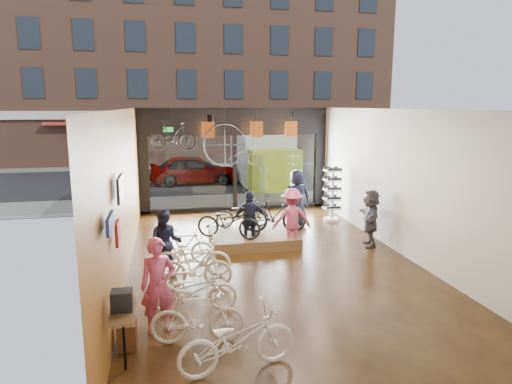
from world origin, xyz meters
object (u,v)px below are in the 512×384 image
object	(u,v)px
customer_3	(292,218)
hung_bike	(172,136)
floor_bike_5	(183,247)
penny_farthing	(234,146)
display_platform	(253,238)
display_bike_right	(242,214)
floor_bike_2	(195,290)
customer_2	(250,220)
display_bike_left	(229,222)
box_truck	(265,157)
floor_bike_3	(195,267)
customer_5	(370,218)
customer_0	(158,286)
customer_1	(166,243)
display_bike_mid	(275,214)
customer_4	(297,197)
floor_bike_0	(237,340)
street_car	(193,169)
floor_bike_4	(193,257)
sunglasses_rack	(332,194)

from	to	relation	value
customer_3	hung_bike	xyz separation A→B (m)	(-3.10, 3.20, 2.09)
floor_bike_5	penny_farthing	bearing A→B (deg)	-15.73
display_platform	display_bike_right	size ratio (longest dim) A/B	1.52
floor_bike_2	display_bike_right	world-z (taller)	display_bike_right
customer_2	customer_3	world-z (taller)	customer_3
display_platform	penny_farthing	distance (m)	4.02
customer_2	customer_3	xyz separation A→B (m)	(1.14, -0.18, 0.03)
floor_bike_5	display_bike_right	bearing A→B (deg)	-34.09
display_bike_left	floor_bike_5	bearing A→B (deg)	153.92
customer_3	penny_farthing	size ratio (longest dim) A/B	0.89
box_truck	floor_bike_3	size ratio (longest dim) A/B	4.44
floor_bike_5	customer_3	world-z (taller)	customer_3
customer_3	hung_bike	bearing A→B (deg)	-43.63
display_bike_left	hung_bike	xyz separation A→B (m)	(-1.37, 2.98, 2.15)
display_platform	floor_bike_5	bearing A→B (deg)	-146.02
customer_5	penny_farthing	xyz separation A→B (m)	(-3.20, 4.12, 1.70)
display_bike_left	customer_0	size ratio (longest dim) A/B	1.07
customer_1	customer_5	bearing A→B (deg)	20.66
floor_bike_2	customer_0	bearing A→B (deg)	139.93
display_bike_mid	floor_bike_5	bearing A→B (deg)	125.40
floor_bike_3	box_truck	bearing A→B (deg)	-9.55
display_bike_mid	hung_bike	size ratio (longest dim) A/B	1.14
display_bike_mid	customer_1	xyz separation A→B (m)	(-3.08, -2.05, -0.06)
display_bike_mid	customer_4	size ratio (longest dim) A/B	0.98
floor_bike_2	customer_5	size ratio (longest dim) A/B	1.01
floor_bike_2	customer_1	world-z (taller)	customer_1
floor_bike_3	display_platform	xyz separation A→B (m)	(1.85, 2.92, -0.33)
floor_bike_0	display_bike_right	xyz separation A→B (m)	(1.27, 6.88, 0.23)
floor_bike_2	box_truck	bearing A→B (deg)	-13.75
floor_bike_0	customer_0	distance (m)	1.88
street_car	penny_farthing	size ratio (longest dim) A/B	2.31
floor_bike_4	sunglasses_rack	world-z (taller)	sunglasses_rack
floor_bike_0	floor_bike_2	bearing A→B (deg)	1.61
floor_bike_3	floor_bike_5	xyz separation A→B (m)	(-0.18, 1.55, -0.03)
street_car	customer_0	bearing A→B (deg)	173.96
sunglasses_rack	penny_farthing	size ratio (longest dim) A/B	1.00
customer_4	floor_bike_0	bearing A→B (deg)	66.21
floor_bike_4	display_bike_mid	bearing A→B (deg)	-38.44
floor_bike_5	customer_4	world-z (taller)	customer_4
sunglasses_rack	customer_5	bearing A→B (deg)	-105.51
floor_bike_3	display_platform	size ratio (longest dim) A/B	0.67
customer_2	customer_5	size ratio (longest dim) A/B	1.00
customer_0	penny_farthing	xyz separation A→B (m)	(2.56, 8.00, 1.66)
box_truck	customer_0	size ratio (longest dim) A/B	4.24
customer_3	sunglasses_rack	world-z (taller)	sunglasses_rack
floor_bike_2	customer_3	xyz separation A→B (m)	(2.91, 3.48, 0.41)
display_platform	penny_farthing	bearing A→B (deg)	90.65
customer_3	customer_4	size ratio (longest dim) A/B	0.90
street_car	customer_3	bearing A→B (deg)	-169.86
floor_bike_2	floor_bike_5	size ratio (longest dim) A/B	1.07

